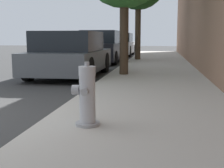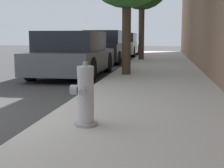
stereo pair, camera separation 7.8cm
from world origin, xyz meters
name	(u,v)px [view 1 (the left image)]	position (x,y,z in m)	size (l,w,h in m)	color
sidewalk_slab	(148,126)	(2.97, 0.00, 0.08)	(2.65, 40.00, 0.15)	#B7B2A8
fire_hydrant	(87,97)	(2.27, -0.33, 0.49)	(0.32, 0.33, 0.75)	#97979C
parked_car_near	(70,55)	(0.41, 5.32, 0.66)	(1.87, 3.98, 1.35)	#4C5156
parked_car_mid	(102,47)	(0.42, 10.62, 0.71)	(1.71, 4.25, 1.49)	black
parked_car_far	(120,45)	(0.52, 16.11, 0.70)	(1.69, 4.38, 1.45)	#B7B7BC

